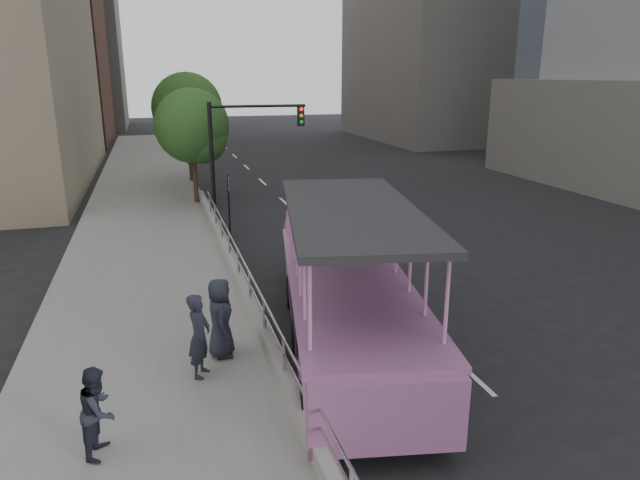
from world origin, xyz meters
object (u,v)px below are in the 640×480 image
pedestrian_mid (98,410)px  parking_sign (229,198)px  pedestrian_near (199,335)px  pedestrian_far (220,318)px  traffic_signal (239,143)px  street_tree_far (189,111)px  street_tree_near (194,129)px  duck_boat (342,282)px  car (340,207)px

pedestrian_mid → parking_sign: bearing=-2.3°
pedestrian_near → pedestrian_far: size_ratio=1.00×
traffic_signal → street_tree_far: street_tree_far is taller
pedestrian_near → street_tree_far: (1.56, 23.01, 3.11)m
pedestrian_near → street_tree_near: street_tree_near is taller
pedestrian_far → traffic_signal: size_ratio=0.34×
duck_boat → traffic_signal: 11.99m
parking_sign → traffic_signal: bearing=70.7°
parking_sign → pedestrian_near: bearing=-100.7°
street_tree_near → traffic_signal: bearing=-65.0°
pedestrian_far → traffic_signal: (2.45, 12.82, 2.31)m
duck_boat → pedestrian_near: duck_boat is taller
duck_boat → car: (3.42, 10.52, -0.62)m
car → pedestrian_near: size_ratio=2.30×
car → pedestrian_far: 13.32m
duck_boat → pedestrian_mid: size_ratio=7.16×
pedestrian_mid → parking_sign: (3.87, 13.16, 0.60)m
pedestrian_far → street_tree_far: street_tree_far is taller
pedestrian_near → pedestrian_mid: size_ratio=1.16×
street_tree_near → parking_sign: bearing=-83.1°
pedestrian_near → street_tree_far: bearing=18.5°
parking_sign → traffic_signal: traffic_signal is taller
pedestrian_far → parking_sign: (1.57, 10.32, 0.47)m
pedestrian_near → pedestrian_mid: 2.74m
pedestrian_near → duck_boat: bearing=-41.2°
duck_boat → pedestrian_far: bearing=-161.4°
pedestrian_far → street_tree_near: bearing=-0.1°
car → traffic_signal: 5.13m
car → pedestrian_far: (-6.56, -11.58, 0.49)m
pedestrian_near → pedestrian_mid: pedestrian_near is taller
duck_boat → car: size_ratio=2.68×
pedestrian_mid → car: bearing=-17.5°
parking_sign → traffic_signal: size_ratio=0.51×
pedestrian_far → traffic_signal: 13.26m
street_tree_near → street_tree_far: (0.20, 6.00, 0.49)m
pedestrian_far → street_tree_far: size_ratio=0.28×
pedestrian_mid → street_tree_far: (3.35, 25.08, 3.24)m
parking_sign → street_tree_far: 12.23m
street_tree_far → duck_boat: bearing=-84.4°
parking_sign → street_tree_near: bearing=96.9°
pedestrian_far → parking_sign: 10.45m
pedestrian_mid → traffic_signal: traffic_signal is taller
car → street_tree_near: (-5.71, 4.67, 3.12)m
pedestrian_near → street_tree_far: street_tree_far is taller
car → pedestrian_near: bearing=-144.5°
street_tree_near → car: bearing=-39.3°
car → traffic_signal: (-4.11, 1.24, 2.80)m
traffic_signal → pedestrian_mid: bearing=-106.9°
duck_boat → street_tree_far: (-2.09, 21.20, 2.99)m
duck_boat → pedestrian_far: 3.32m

